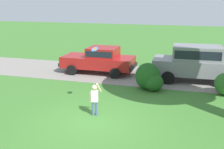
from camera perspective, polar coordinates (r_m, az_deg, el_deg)
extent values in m
plane|color=#3D752D|center=(10.29, -3.79, -9.67)|extent=(80.00, 80.00, 0.00)
cube|color=gray|center=(16.48, 4.39, -0.09)|extent=(28.00, 4.40, 0.02)
ellipsoid|color=#1E511C|center=(13.86, 7.20, -0.34)|extent=(1.21, 1.16, 1.30)
ellipsoid|color=#1E511C|center=(13.69, 8.34, -1.55)|extent=(0.95, 0.95, 0.85)
cube|color=maroon|center=(16.82, -2.80, 2.59)|extent=(4.20, 1.84, 0.64)
cube|color=maroon|center=(16.60, -1.80, 4.55)|extent=(1.68, 1.62, 0.56)
cube|color=black|center=(16.60, -1.80, 4.55)|extent=(1.55, 1.64, 0.34)
cylinder|color=black|center=(16.53, -8.13, 0.89)|extent=(0.60, 0.22, 0.60)
cylinder|color=black|center=(18.21, -5.68, 2.27)|extent=(0.60, 0.22, 0.60)
cylinder|color=black|center=(15.65, 0.58, 0.24)|extent=(0.60, 0.22, 0.60)
cylinder|color=black|center=(17.41, 2.29, 1.75)|extent=(0.60, 0.22, 0.60)
cube|color=black|center=(17.66, -9.37, 2.48)|extent=(0.12, 1.75, 0.20)
cube|color=black|center=(16.29, 4.33, 1.58)|extent=(0.12, 1.75, 0.20)
cube|color=gray|center=(15.67, 16.58, 1.50)|extent=(4.56, 2.00, 0.80)
cube|color=gray|center=(15.52, 16.79, 4.23)|extent=(2.53, 1.71, 0.72)
cube|color=black|center=(15.52, 16.79, 4.23)|extent=(2.33, 1.72, 0.43)
cylinder|color=black|center=(14.87, 11.19, -0.69)|extent=(0.69, 0.24, 0.68)
cylinder|color=black|center=(16.69, 11.60, 1.00)|extent=(0.69, 0.24, 0.68)
cylinder|color=black|center=(16.80, 21.13, 0.38)|extent=(0.69, 0.24, 0.68)
cube|color=black|center=(15.78, 8.21, 1.33)|extent=(0.18, 1.75, 0.20)
cylinder|color=#4C608C|center=(10.81, -3.84, -6.83)|extent=(0.10, 0.10, 0.55)
cylinder|color=#4C608C|center=(10.79, -3.10, -6.86)|extent=(0.10, 0.10, 0.55)
cube|color=white|center=(10.63, -3.51, -4.37)|extent=(0.29, 0.21, 0.44)
sphere|color=beige|center=(10.52, -3.54, -2.62)|extent=(0.20, 0.20, 0.20)
cylinder|color=beige|center=(10.56, -2.64, -2.66)|extent=(0.17, 0.27, 0.39)
cylinder|color=beige|center=(10.67, -4.36, -4.60)|extent=(0.07, 0.07, 0.36)
cylinder|color=#337FDB|center=(11.08, -3.49, 5.13)|extent=(0.31, 0.26, 0.21)
cylinder|color=orange|center=(11.08, -3.49, 5.15)|extent=(0.17, 0.15, 0.13)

